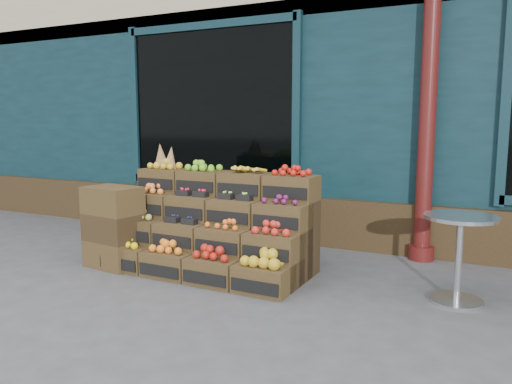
% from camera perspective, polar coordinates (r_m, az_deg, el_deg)
% --- Properties ---
extents(ground, '(60.00, 60.00, 0.00)m').
position_cam_1_polar(ground, '(4.40, -1.70, -12.37)').
color(ground, '#444447').
rests_on(ground, ground).
extents(shop_facade, '(12.00, 6.24, 4.80)m').
position_cam_1_polar(shop_facade, '(9.01, 14.00, 13.35)').
color(shop_facade, black).
rests_on(shop_facade, ground).
extents(crate_display, '(2.08, 1.04, 1.29)m').
position_cam_1_polar(crate_display, '(5.23, -4.90, -4.50)').
color(crate_display, '#403019').
rests_on(crate_display, ground).
extents(spare_crates, '(0.62, 0.47, 0.86)m').
position_cam_1_polar(spare_crates, '(5.50, -15.97, -3.86)').
color(spare_crates, '#403019').
rests_on(spare_crates, ground).
extents(bistro_table, '(0.60, 0.60, 0.76)m').
position_cam_1_polar(bistro_table, '(4.56, 22.21, -6.01)').
color(bistro_table, '#BBBDC3').
rests_on(bistro_table, ground).
extents(shopkeeper, '(0.87, 0.71, 2.05)m').
position_cam_1_polar(shopkeeper, '(7.53, -6.30, 4.15)').
color(shopkeeper, '#154A27').
rests_on(shopkeeper, ground).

